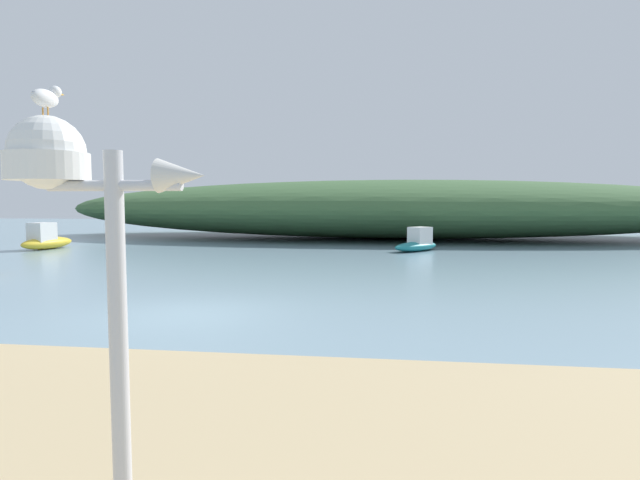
{
  "coord_description": "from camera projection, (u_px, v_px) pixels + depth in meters",
  "views": [
    {
      "loc": [
        4.65,
        -11.38,
        2.66
      ],
      "look_at": [
        2.23,
        7.08,
        1.24
      ],
      "focal_mm": 28.75,
      "sensor_mm": 36.0,
      "label": 1
    }
  ],
  "objects": [
    {
      "name": "ground_plane",
      "position": [
        187.0,
        314.0,
        12.05
      ],
      "size": [
        120.0,
        120.0,
        0.0
      ],
      "primitive_type": "plane",
      "color": "#7A99A8"
    },
    {
      "name": "distant_hill",
      "position": [
        396.0,
        209.0,
        37.2
      ],
      "size": [
        49.41,
        15.23,
        4.17
      ],
      "primitive_type": "ellipsoid",
      "color": "#3D6038",
      "rests_on": "ground"
    },
    {
      "name": "mast_structure",
      "position": [
        71.0,
        198.0,
        3.3
      ],
      "size": [
        1.31,
        0.52,
        3.01
      ],
      "color": "silver",
      "rests_on": "beach_sand"
    },
    {
      "name": "seagull_on_radar",
      "position": [
        47.0,
        97.0,
        3.28
      ],
      "size": [
        0.12,
        0.28,
        0.2
      ],
      "color": "orange",
      "rests_on": "mast_structure"
    },
    {
      "name": "motorboat_far_left",
      "position": [
        46.0,
        240.0,
        28.25
      ],
      "size": [
        1.67,
        3.56,
        1.48
      ],
      "color": "gold",
      "rests_on": "ground"
    },
    {
      "name": "motorboat_off_point",
      "position": [
        417.0,
        243.0,
        27.17
      ],
      "size": [
        2.9,
        3.08,
        1.28
      ],
      "color": "teal",
      "rests_on": "ground"
    }
  ]
}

